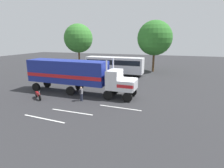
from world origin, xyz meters
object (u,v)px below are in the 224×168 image
Objects in this scene: motorcycle at (38,95)px; tree_left at (155,38)px; semi_truck at (75,74)px; person_bystander at (81,93)px; tree_center at (78,38)px; parked_bus at (114,64)px; parked_car at (63,71)px.

tree_left is at bearing 64.88° from motorcycle.
semi_truck is 5.04m from motorcycle.
person_bystander is 0.16× the size of tree_center.
tree_center is (-12.22, 8.64, 4.81)m from parked_bus.
parked_bus is at bearing 19.54° from parked_car.
parked_bus is 15.72m from tree_center.
parked_car is 14.29m from motorcycle.
parked_car is at bearing -160.46° from parked_bus.
motorcycle is at bearing -71.86° from tree_center.
semi_truck is at bearing 50.05° from motorcycle.
motorcycle is 27.27m from tree_center.
motorcycle is 0.17× the size of tree_center.
tree_left is at bearing -7.55° from tree_center.
tree_left reaches higher than parked_bus.
semi_truck is 13.07m from parked_bus.
person_bystander is at bearing -61.14° from tree_center.
tree_left is at bearing 68.15° from semi_truck.
person_bystander is 16.09m from parked_car.
tree_center is (-18.89, 2.50, -0.06)m from tree_left.
parked_bus is 1.05× the size of tree_left.
parked_car is at bearing 130.48° from semi_truck.
parked_bus is at bearing -35.26° from tree_center.
tree_center is at bearing 172.45° from tree_left.
tree_left is at bearing 30.58° from parked_car.
parked_car is 0.44× the size of tree_left.
tree_left reaches higher than tree_center.
parked_car reaches higher than motorcycle.
tree_left is at bearing 75.65° from person_bystander.
person_bystander is 15.65m from parked_bus.
motorcycle is (-3.97, -16.55, -1.58)m from parked_bus.
semi_truck is 7.92× the size of motorcycle.
semi_truck is at bearing -49.52° from parked_car.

